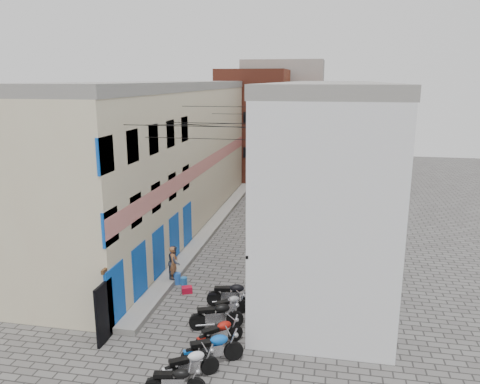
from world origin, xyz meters
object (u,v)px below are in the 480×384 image
Objects in this scene: motorcycle_a at (175,379)px; motorcycle_c at (212,347)px; motorcycle_d at (219,332)px; red_crate at (187,290)px; person_b at (174,262)px; water_jug_far at (177,278)px; motorcycle_e at (216,314)px; motorcycle_b at (190,363)px; motorcycle_f at (229,305)px; water_jug_near at (184,282)px; person_a at (174,263)px; motorcycle_g at (232,293)px.

motorcycle_a is 0.86× the size of motorcycle_c.
red_crate is at bearing 169.66° from motorcycle_d.
person_b is at bearing 133.36° from red_crate.
person_b reaches higher than water_jug_far.
motorcycle_a is at bearing -23.87° from motorcycle_e.
motorcycle_b is at bearing -71.55° from red_crate.
motorcycle_b reaches higher than motorcycle_d.
motorcycle_e is (0.07, 3.14, 0.04)m from motorcycle_b.
person_b is (-3.16, 2.60, 0.52)m from motorcycle_f.
person_b is at bearing 144.85° from water_jug_near.
motorcycle_f is (-0.13, 3.20, -0.11)m from motorcycle_c.
person_b is at bearing -178.13° from motorcycle_c.
person_a is at bearing 169.29° from motorcycle_b.
motorcycle_g reaches higher than motorcycle_f.
motorcycle_f is (0.35, 4.14, -0.05)m from motorcycle_b.
motorcycle_a is 4.99m from motorcycle_f.
motorcycle_e is 3.97× the size of water_jug_far.
water_jug_far is (-3.12, 4.63, -0.28)m from motorcycle_d.
water_jug_near is at bearing -175.26° from motorcycle_a.
motorcycle_f is at bearing -40.38° from water_jug_near.
person_b is 1.54m from red_crate.
motorcycle_b is 1.02× the size of motorcycle_d.
water_jug_far is at bearing -172.93° from motorcycle_a.
red_crate is at bearing -59.66° from water_jug_near.
motorcycle_g is at bearing -29.53° from water_jug_far.
motorcycle_e is 4.64× the size of red_crate.
motorcycle_d is at bearing -149.15° from person_b.
motorcycle_d is at bearing -4.84° from motorcycle_g.
motorcycle_f is at bearing 140.52° from motorcycle_d.
motorcycle_b is at bearing -158.69° from person_a.
motorcycle_e is 3.97m from water_jug_near.
person_b is at bearing -1.63° from person_a.
red_crate is at bearing -134.93° from person_a.
water_jug_near is at bearing 165.86° from motorcycle_b.
motorcycle_e is 4.63m from person_b.
motorcycle_d is at bearing 153.64° from motorcycle_c.
motorcycle_c is at bearing -41.11° from motorcycle_d.
person_b is 3.30× the size of water_jug_near.
motorcycle_a is 8.01m from person_b.
person_a is at bearing -177.70° from motorcycle_c.
person_b is at bearing -128.60° from motorcycle_g.
person_a is 2.94× the size of water_jug_far.
person_b reaches higher than motorcycle_d.
person_b is 0.78m from water_jug_far.
motorcycle_f is at bearing 154.73° from motorcycle_c.
motorcycle_e is 1.35× the size of person_a.
motorcycle_e is 4.55m from person_a.
red_crate is at bearing -140.33° from person_b.
motorcycle_a is 3.96m from motorcycle_e.
motorcycle_a is 7.91m from person_a.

